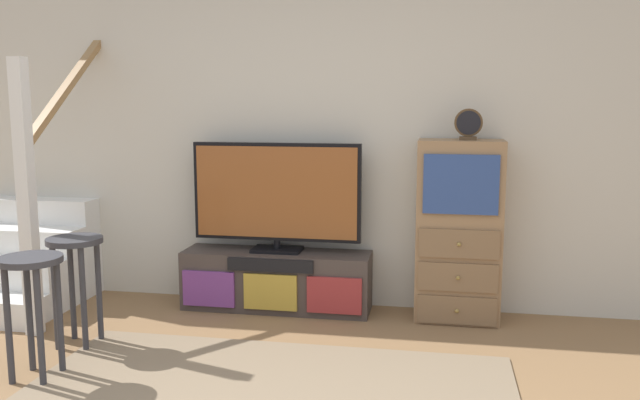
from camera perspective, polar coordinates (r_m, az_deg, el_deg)
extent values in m
cube|color=beige|center=(4.91, 0.26, 6.54)|extent=(6.40, 0.12, 2.70)
cube|color=#423833|center=(4.90, -3.77, -6.95)|extent=(1.38, 0.36, 0.43)
cube|color=#70387F|center=(4.86, -9.64, -7.60)|extent=(0.39, 0.02, 0.26)
cube|color=#B79333|center=(4.73, -4.33, -7.97)|extent=(0.39, 0.02, 0.26)
cube|color=maroon|center=(4.64, 1.24, -8.28)|extent=(0.39, 0.02, 0.26)
cube|color=black|center=(4.68, -4.36, -5.68)|extent=(0.62, 0.02, 0.09)
cube|color=black|center=(4.86, -3.74, -4.31)|extent=(0.36, 0.22, 0.02)
cylinder|color=black|center=(4.85, -3.74, -3.82)|extent=(0.05, 0.05, 0.06)
cube|color=black|center=(4.78, -3.79, 0.71)|extent=(1.24, 0.05, 0.71)
cube|color=brown|center=(4.75, -3.87, 0.66)|extent=(1.19, 0.01, 0.66)
cube|color=#93704C|center=(4.67, 11.92, -2.63)|extent=(0.58, 0.34, 1.26)
cube|color=brown|center=(4.63, 11.78, -9.34)|extent=(0.53, 0.02, 0.19)
sphere|color=olive|center=(4.61, 11.78, -9.41)|extent=(0.03, 0.03, 0.03)
cube|color=brown|center=(4.56, 11.87, -6.57)|extent=(0.53, 0.02, 0.19)
sphere|color=olive|center=(4.54, 11.87, -6.63)|extent=(0.03, 0.03, 0.03)
cube|color=brown|center=(4.51, 11.96, -3.73)|extent=(0.53, 0.02, 0.19)
sphere|color=olive|center=(4.49, 11.96, -3.78)|extent=(0.03, 0.03, 0.03)
cube|color=#2D4784|center=(4.44, 12.12, 1.32)|extent=(0.49, 0.02, 0.40)
cube|color=#4C3823|center=(4.57, 12.70, 5.24)|extent=(0.11, 0.08, 0.02)
cylinder|color=brown|center=(4.57, 12.75, 6.56)|extent=(0.19, 0.04, 0.19)
cylinder|color=black|center=(4.54, 12.76, 6.55)|extent=(0.16, 0.01, 0.16)
cube|color=white|center=(5.36, -25.72, -6.71)|extent=(0.90, 0.26, 0.38)
cube|color=white|center=(5.55, -24.21, -5.11)|extent=(0.90, 0.26, 0.57)
cube|color=white|center=(5.73, -22.81, -3.62)|extent=(0.90, 0.26, 0.76)
cube|color=white|center=(5.93, -21.50, -2.22)|extent=(0.90, 0.26, 0.95)
cube|color=white|center=(4.63, -24.09, 0.06)|extent=(0.09, 0.09, 1.80)
cube|color=#9E7547|center=(5.14, -20.52, 10.00)|extent=(0.06, 1.33, 0.99)
cylinder|color=#333338|center=(3.98, -25.42, -9.81)|extent=(0.04, 0.04, 0.66)
cylinder|color=#333338|center=(3.87, -23.13, -10.15)|extent=(0.04, 0.04, 0.66)
cylinder|color=#333338|center=(4.12, -23.89, -9.07)|extent=(0.04, 0.04, 0.66)
cylinder|color=#333338|center=(4.02, -21.66, -9.37)|extent=(0.04, 0.04, 0.66)
cylinder|color=#333338|center=(3.91, -23.83, -4.76)|extent=(0.34, 0.34, 0.03)
cylinder|color=#333338|center=(4.39, -21.96, -7.89)|extent=(0.04, 0.04, 0.66)
cylinder|color=#333338|center=(4.30, -19.83, -8.13)|extent=(0.04, 0.04, 0.66)
cylinder|color=#333338|center=(4.54, -20.71, -7.27)|extent=(0.04, 0.04, 0.66)
cylinder|color=#333338|center=(4.45, -18.62, -7.49)|extent=(0.04, 0.04, 0.66)
cylinder|color=#333338|center=(4.34, -20.52, -3.30)|extent=(0.34, 0.34, 0.03)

